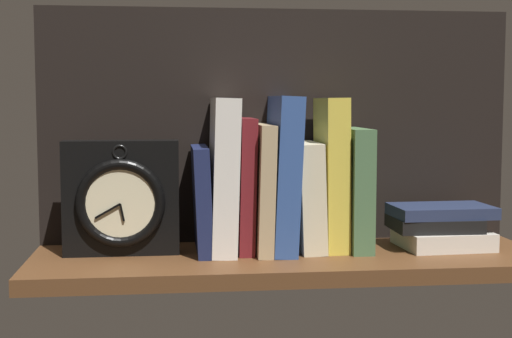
{
  "coord_description": "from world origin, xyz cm",
  "views": [
    {
      "loc": [
        -18.91,
        -116.09,
        24.6
      ],
      "look_at": [
        -4.89,
        3.64,
        13.52
      ],
      "focal_mm": 51.84,
      "sensor_mm": 36.0,
      "label": 1
    }
  ],
  "objects_px": {
    "book_cream_twain": "(307,196)",
    "book_green_romantic": "(354,188)",
    "book_white_catcher": "(223,175)",
    "book_blue_modern": "(282,174)",
    "framed_clock": "(121,199)",
    "book_tan_shortstories": "(262,188)",
    "book_maroon_dawkins": "(245,185)",
    "book_yellow_seinlanguage": "(331,174)",
    "book_stack_side": "(440,227)",
    "book_navy_bierce": "(202,199)"
  },
  "relations": [
    {
      "from": "framed_clock",
      "to": "book_yellow_seinlanguage",
      "type": "bearing_deg",
      "value": 1.57
    },
    {
      "from": "book_cream_twain",
      "to": "book_green_romantic",
      "type": "xyz_separation_m",
      "value": [
        0.08,
        0.0,
        0.01
      ]
    },
    {
      "from": "book_blue_modern",
      "to": "book_yellow_seinlanguage",
      "type": "xyz_separation_m",
      "value": [
        0.08,
        0.0,
        -0.0
      ]
    },
    {
      "from": "book_cream_twain",
      "to": "book_white_catcher",
      "type": "bearing_deg",
      "value": 180.0
    },
    {
      "from": "book_navy_bierce",
      "to": "book_blue_modern",
      "type": "bearing_deg",
      "value": 0.0
    },
    {
      "from": "book_blue_modern",
      "to": "book_yellow_seinlanguage",
      "type": "bearing_deg",
      "value": 0.0
    },
    {
      "from": "book_blue_modern",
      "to": "book_cream_twain",
      "type": "relative_size",
      "value": 1.43
    },
    {
      "from": "book_maroon_dawkins",
      "to": "book_green_romantic",
      "type": "height_order",
      "value": "book_maroon_dawkins"
    },
    {
      "from": "book_maroon_dawkins",
      "to": "book_yellow_seinlanguage",
      "type": "bearing_deg",
      "value": 0.0
    },
    {
      "from": "book_tan_shortstories",
      "to": "book_yellow_seinlanguage",
      "type": "distance_m",
      "value": 0.12
    },
    {
      "from": "book_maroon_dawkins",
      "to": "book_stack_side",
      "type": "height_order",
      "value": "book_maroon_dawkins"
    },
    {
      "from": "book_tan_shortstories",
      "to": "framed_clock",
      "type": "distance_m",
      "value": 0.23
    },
    {
      "from": "book_green_romantic",
      "to": "framed_clock",
      "type": "xyz_separation_m",
      "value": [
        -0.38,
        -0.01,
        -0.01
      ]
    },
    {
      "from": "book_cream_twain",
      "to": "framed_clock",
      "type": "distance_m",
      "value": 0.3
    },
    {
      "from": "book_cream_twain",
      "to": "framed_clock",
      "type": "xyz_separation_m",
      "value": [
        -0.3,
        -0.01,
        0.0
      ]
    },
    {
      "from": "book_blue_modern",
      "to": "book_green_romantic",
      "type": "distance_m",
      "value": 0.12
    },
    {
      "from": "book_yellow_seinlanguage",
      "to": "framed_clock",
      "type": "relative_size",
      "value": 1.37
    },
    {
      "from": "book_tan_shortstories",
      "to": "book_green_romantic",
      "type": "height_order",
      "value": "book_tan_shortstories"
    },
    {
      "from": "book_stack_side",
      "to": "book_cream_twain",
      "type": "bearing_deg",
      "value": 177.14
    },
    {
      "from": "book_cream_twain",
      "to": "framed_clock",
      "type": "relative_size",
      "value": 0.97
    },
    {
      "from": "book_blue_modern",
      "to": "book_green_romantic",
      "type": "relative_size",
      "value": 1.26
    },
    {
      "from": "book_cream_twain",
      "to": "book_stack_side",
      "type": "xyz_separation_m",
      "value": [
        0.23,
        -0.01,
        -0.05
      ]
    },
    {
      "from": "book_maroon_dawkins",
      "to": "book_green_romantic",
      "type": "bearing_deg",
      "value": 0.0
    },
    {
      "from": "book_blue_modern",
      "to": "book_maroon_dawkins",
      "type": "bearing_deg",
      "value": 180.0
    },
    {
      "from": "book_stack_side",
      "to": "book_green_romantic",
      "type": "bearing_deg",
      "value": 175.58
    },
    {
      "from": "book_navy_bierce",
      "to": "book_stack_side",
      "type": "distance_m",
      "value": 0.4
    },
    {
      "from": "book_yellow_seinlanguage",
      "to": "book_tan_shortstories",
      "type": "bearing_deg",
      "value": 180.0
    },
    {
      "from": "book_navy_bierce",
      "to": "book_yellow_seinlanguage",
      "type": "height_order",
      "value": "book_yellow_seinlanguage"
    },
    {
      "from": "book_white_catcher",
      "to": "book_blue_modern",
      "type": "relative_size",
      "value": 0.99
    },
    {
      "from": "book_green_romantic",
      "to": "book_tan_shortstories",
      "type": "bearing_deg",
      "value": 180.0
    },
    {
      "from": "book_blue_modern",
      "to": "book_yellow_seinlanguage",
      "type": "relative_size",
      "value": 1.01
    },
    {
      "from": "book_white_catcher",
      "to": "book_yellow_seinlanguage",
      "type": "relative_size",
      "value": 1.0
    },
    {
      "from": "book_blue_modern",
      "to": "framed_clock",
      "type": "relative_size",
      "value": 1.38
    },
    {
      "from": "book_tan_shortstories",
      "to": "framed_clock",
      "type": "xyz_separation_m",
      "value": [
        -0.23,
        -0.01,
        -0.01
      ]
    },
    {
      "from": "book_tan_shortstories",
      "to": "book_cream_twain",
      "type": "bearing_deg",
      "value": 0.0
    },
    {
      "from": "book_white_catcher",
      "to": "book_maroon_dawkins",
      "type": "bearing_deg",
      "value": 0.0
    },
    {
      "from": "book_maroon_dawkins",
      "to": "book_blue_modern",
      "type": "bearing_deg",
      "value": 0.0
    },
    {
      "from": "book_navy_bierce",
      "to": "book_cream_twain",
      "type": "relative_size",
      "value": 0.97
    },
    {
      "from": "book_yellow_seinlanguage",
      "to": "framed_clock",
      "type": "distance_m",
      "value": 0.35
    },
    {
      "from": "book_yellow_seinlanguage",
      "to": "book_navy_bierce",
      "type": "bearing_deg",
      "value": 180.0
    },
    {
      "from": "book_tan_shortstories",
      "to": "book_green_romantic",
      "type": "distance_m",
      "value": 0.16
    },
    {
      "from": "book_navy_bierce",
      "to": "book_maroon_dawkins",
      "type": "bearing_deg",
      "value": 0.0
    },
    {
      "from": "book_white_catcher",
      "to": "book_green_romantic",
      "type": "height_order",
      "value": "book_white_catcher"
    },
    {
      "from": "book_tan_shortstories",
      "to": "book_yellow_seinlanguage",
      "type": "relative_size",
      "value": 0.83
    },
    {
      "from": "framed_clock",
      "to": "book_cream_twain",
      "type": "bearing_deg",
      "value": 1.78
    },
    {
      "from": "book_blue_modern",
      "to": "book_cream_twain",
      "type": "height_order",
      "value": "book_blue_modern"
    },
    {
      "from": "book_maroon_dawkins",
      "to": "book_tan_shortstories",
      "type": "xyz_separation_m",
      "value": [
        0.03,
        0.0,
        -0.01
      ]
    },
    {
      "from": "book_white_catcher",
      "to": "book_blue_modern",
      "type": "distance_m",
      "value": 0.1
    },
    {
      "from": "book_white_catcher",
      "to": "book_tan_shortstories",
      "type": "xyz_separation_m",
      "value": [
        0.06,
        0.0,
        -0.02
      ]
    },
    {
      "from": "book_white_catcher",
      "to": "framed_clock",
      "type": "height_order",
      "value": "book_white_catcher"
    }
  ]
}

